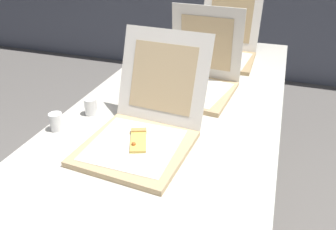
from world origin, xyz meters
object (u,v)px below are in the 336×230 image
pizza_box_front (142,130)px  cup_white_far (163,66)px  pizza_box_back (224,51)px  table (176,116)px  pizza_box_middle (196,80)px  cup_white_near_left (56,122)px  cup_white_near_center (91,107)px

pizza_box_front → cup_white_far: 0.73m
pizza_box_front → pizza_box_back: pizza_box_back is taller
pizza_box_front → table: bearing=87.4°
cup_white_far → table: bearing=-62.3°
pizza_box_middle → pizza_box_front: bearing=-92.7°
pizza_box_middle → cup_white_far: 0.31m
table → pizza_box_front: bearing=-96.7°
table → cup_white_far: 0.46m
table → cup_white_far: (-0.21, 0.40, 0.08)m
cup_white_near_left → cup_white_far: 0.77m
pizza_box_front → pizza_box_back: (0.12, 1.06, 0.00)m
cup_white_near_left → cup_white_far: same height
table → cup_white_near_center: bearing=-152.8°
pizza_box_front → cup_white_far: (-0.17, 0.71, -0.02)m
pizza_box_front → pizza_box_middle: size_ratio=1.30×
table → pizza_box_back: pizza_box_back is taller
cup_white_near_center → cup_white_far: bearing=76.9°
pizza_box_front → pizza_box_middle: pizza_box_middle is taller
pizza_box_back → pizza_box_middle: bearing=-95.6°
pizza_box_front → cup_white_far: size_ratio=7.21×
cup_white_near_center → cup_white_near_left: bearing=-111.7°
pizza_box_front → cup_white_far: pizza_box_front is taller
table → cup_white_far: size_ratio=31.52×
pizza_box_middle → cup_white_near_center: pizza_box_middle is taller
pizza_box_back → cup_white_far: (-0.29, -0.34, -0.02)m
pizza_box_back → cup_white_near_left: 1.19m
cup_white_near_left → cup_white_far: (0.20, 0.74, 0.00)m
table → pizza_box_middle: bearing=80.8°
pizza_box_middle → cup_white_near_left: 0.71m
pizza_box_back → pizza_box_front: bearing=-96.9°
table → pizza_box_front: (-0.04, -0.31, 0.10)m
table → pizza_box_front: 0.33m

